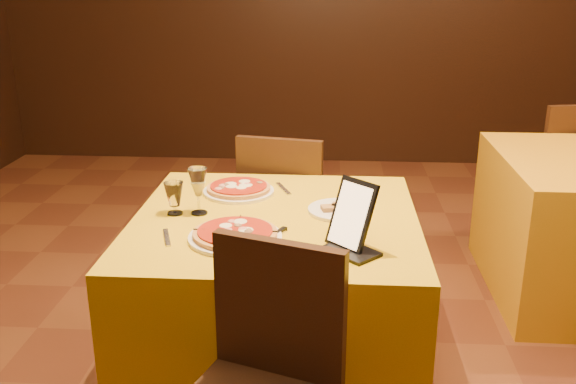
# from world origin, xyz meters

# --- Properties ---
(wall_back) EXTENTS (6.00, 0.01, 2.80)m
(wall_back) POSITION_xyz_m (0.00, 3.50, 1.40)
(wall_back) COLOR black
(wall_back) RESTS_ON floor
(main_table) EXTENTS (1.10, 1.10, 0.75)m
(main_table) POSITION_xyz_m (-0.29, 0.09, 0.38)
(main_table) COLOR gold
(main_table) RESTS_ON floor
(chair_main_far) EXTENTS (0.45, 0.45, 0.91)m
(chair_main_far) POSITION_xyz_m (-0.29, 0.88, 0.46)
(chair_main_far) COLOR black
(chair_main_far) RESTS_ON floor
(chair_side_far) EXTENTS (0.45, 0.45, 0.91)m
(chair_side_far) POSITION_xyz_m (1.35, 1.81, 0.46)
(chair_side_far) COLOR black
(chair_side_far) RESTS_ON floor
(pizza_near) EXTENTS (0.33, 0.33, 0.03)m
(pizza_near) POSITION_xyz_m (-0.42, -0.14, 0.77)
(pizza_near) COLOR white
(pizza_near) RESTS_ON main_table
(pizza_far) EXTENTS (0.30, 0.30, 0.03)m
(pizza_far) POSITION_xyz_m (-0.48, 0.36, 0.77)
(pizza_far) COLOR white
(pizza_far) RESTS_ON main_table
(cutlet_dish) EXTENTS (0.25, 0.25, 0.03)m
(cutlet_dish) POSITION_xyz_m (-0.04, 0.16, 0.76)
(cutlet_dish) COLOR white
(cutlet_dish) RESTS_ON main_table
(wine_glass) EXTENTS (0.09, 0.09, 0.19)m
(wine_glass) POSITION_xyz_m (-0.60, 0.10, 0.84)
(wine_glass) COLOR #D8DA7C
(wine_glass) RESTS_ON main_table
(water_glass) EXTENTS (0.07, 0.07, 0.13)m
(water_glass) POSITION_xyz_m (-0.69, 0.09, 0.81)
(water_glass) COLOR white
(water_glass) RESTS_ON main_table
(tablet) EXTENTS (0.18, 0.18, 0.23)m
(tablet) POSITION_xyz_m (-0.01, -0.18, 0.87)
(tablet) COLOR black
(tablet) RESTS_ON main_table
(knife) EXTENTS (0.12, 0.22, 0.01)m
(knife) POSITION_xyz_m (-0.30, -0.16, 0.75)
(knife) COLOR silver
(knife) RESTS_ON main_table
(fork_near) EXTENTS (0.07, 0.15, 0.01)m
(fork_near) POSITION_xyz_m (-0.66, -0.15, 0.75)
(fork_near) COLOR silver
(fork_near) RESTS_ON main_table
(fork_far) EXTENTS (0.08, 0.16, 0.01)m
(fork_far) POSITION_xyz_m (-0.29, 0.42, 0.75)
(fork_far) COLOR #ADACB3
(fork_far) RESTS_ON main_table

